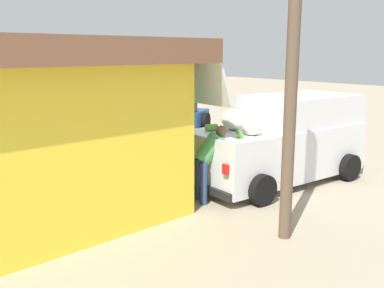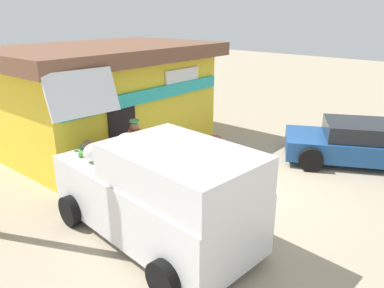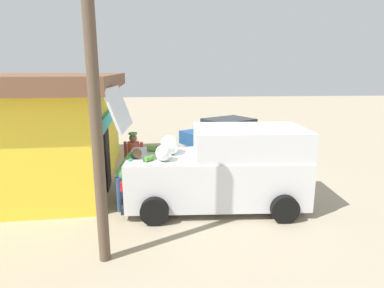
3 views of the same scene
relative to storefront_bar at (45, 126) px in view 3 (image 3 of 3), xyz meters
The scene contains 9 objects.
ground_plane 5.62m from the storefront_bar, 84.89° to the right, with size 60.00×60.00×0.00m, color tan.
storefront_bar is the anchor object (origin of this frame).
delivery_van 5.76m from the storefront_bar, 116.22° to the right, with size 2.35×4.75×3.00m.
parked_sedan 7.81m from the storefront_bar, 58.03° to the right, with size 3.71×4.55×1.22m.
vendor_standing 3.14m from the storefront_bar, 112.93° to the right, with size 0.40×0.56×1.67m.
customer_bending 3.88m from the storefront_bar, 132.82° to the right, with size 0.63×0.72×1.57m.
unloaded_banana_pile 3.39m from the storefront_bar, 141.41° to the right, with size 0.99×0.88×0.47m.
paint_bucket 3.78m from the storefront_bar, 49.55° to the right, with size 0.33×0.33×0.36m, color #BF3F33.
utility_pole 5.47m from the storefront_bar, 151.37° to the right, with size 0.20×0.20×4.84m, color brown.
Camera 3 is at (-10.62, 1.56, 3.40)m, focal length 30.12 mm.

